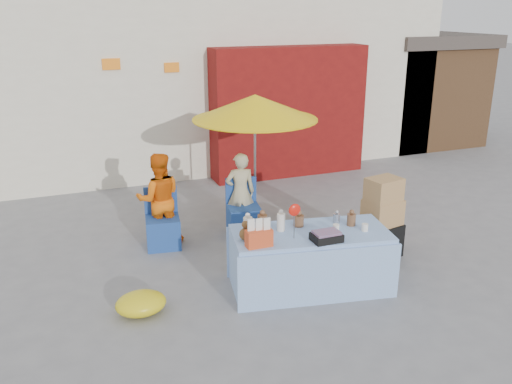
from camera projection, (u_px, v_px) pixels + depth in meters
name	position (u px, v px, depth m)	size (l,w,h in m)	color
ground	(267.00, 281.00, 6.94)	(80.00, 80.00, 0.00)	slate
backdrop	(167.00, 17.00, 12.74)	(14.00, 8.00, 7.80)	silver
market_table	(309.00, 259.00, 6.67)	(2.08, 1.25, 1.18)	#9BBAF8
chair_left	(163.00, 230.00, 7.87)	(0.55, 0.54, 0.85)	#1F4390
chair_right	(244.00, 218.00, 8.30)	(0.55, 0.54, 0.85)	#1F4390
vendor_orange	(159.00, 199.00, 7.85)	(0.67, 0.52, 1.37)	orange
vendor_beige	(240.00, 193.00, 8.30)	(0.46, 0.30, 1.25)	tan
umbrella	(255.00, 108.00, 8.12)	(1.90, 1.90, 2.09)	gray
box_stack	(382.00, 220.00, 7.49)	(0.59, 0.51, 1.14)	black
tarp_bundle	(141.00, 303.00, 6.16)	(0.58, 0.46, 0.26)	gold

